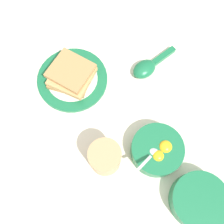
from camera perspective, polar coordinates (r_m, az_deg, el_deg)
ground_plane at (r=0.77m, az=7.90°, el=4.96°), size 3.00×3.00×0.00m
egg_bowl at (r=0.69m, az=9.77°, el=-8.16°), size 0.13×0.14×0.08m
toast_plate at (r=0.78m, az=-8.60°, el=7.05°), size 0.20×0.20×0.01m
toast_sandwich at (r=0.75m, az=-8.91°, el=7.99°), size 0.13×0.12×0.04m
soup_spoon at (r=0.79m, az=7.64°, el=9.66°), size 0.10×0.16×0.03m
congee_bowl at (r=0.70m, az=18.44°, el=-17.82°), size 0.14×0.14×0.05m
drinking_cup at (r=0.65m, az=-1.54°, el=-9.85°), size 0.08×0.08×0.09m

